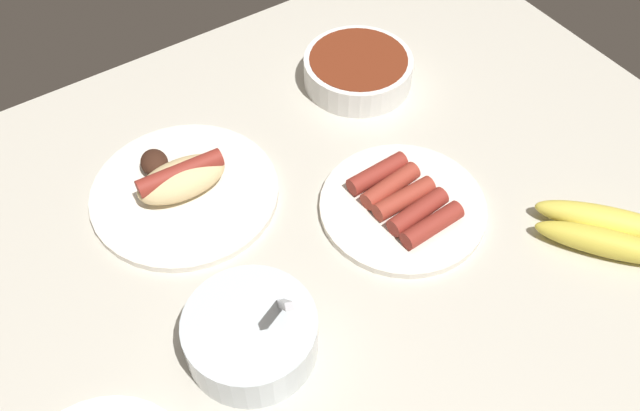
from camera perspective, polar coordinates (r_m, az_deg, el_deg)
The scene contains 6 objects.
ground_plane at distance 87.39cm, azimuth -1.51°, elevation -4.11°, with size 120.00×90.00×3.00cm, color beige.
bowl_coleslaw at distance 76.78cm, azimuth -5.69°, elevation -10.37°, with size 14.67×14.67×15.50cm.
plate_sausages at distance 89.68cm, azimuth 6.83°, elevation 0.13°, with size 21.51×21.51×3.41cm.
plate_hotdog_assembled at distance 92.00cm, azimuth -11.22°, elevation 1.56°, with size 24.57×24.57×5.61cm.
bowl_chili at distance 105.83cm, azimuth 3.13°, elevation 11.10°, with size 16.21×16.21×4.46cm.
banana_bunch at distance 92.59cm, azimuth 22.56°, elevation -1.95°, with size 16.93×18.22×3.63cm.
Camera 1 is at (-25.86, -42.98, 70.07)cm, focal length 39.07 mm.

